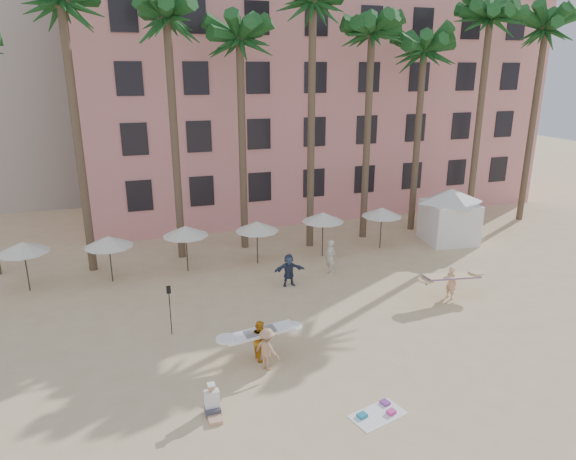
{
  "coord_description": "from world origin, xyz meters",
  "views": [
    {
      "loc": [
        -8.24,
        -14.38,
        10.8
      ],
      "look_at": [
        -1.34,
        6.0,
        4.0
      ],
      "focal_mm": 32.0,
      "sensor_mm": 36.0,
      "label": 1
    }
  ],
  "objects_px": {
    "carrier_yellow": "(451,280)",
    "carrier_white": "(260,338)",
    "cabana": "(450,211)",
    "pink_hotel": "(306,104)"
  },
  "relations": [
    {
      "from": "pink_hotel",
      "to": "carrier_yellow",
      "type": "xyz_separation_m",
      "value": [
        -0.31,
        -21.1,
        -7.05
      ]
    },
    {
      "from": "carrier_yellow",
      "to": "carrier_white",
      "type": "relative_size",
      "value": 1.06
    },
    {
      "from": "cabana",
      "to": "carrier_yellow",
      "type": "relative_size",
      "value": 1.74
    },
    {
      "from": "carrier_yellow",
      "to": "carrier_white",
      "type": "height_order",
      "value": "carrier_yellow"
    },
    {
      "from": "carrier_yellow",
      "to": "carrier_white",
      "type": "xyz_separation_m",
      "value": [
        -10.32,
        -2.29,
        -0.08
      ]
    },
    {
      "from": "pink_hotel",
      "to": "carrier_white",
      "type": "distance_m",
      "value": 26.66
    },
    {
      "from": "pink_hotel",
      "to": "carrier_yellow",
      "type": "distance_m",
      "value": 22.25
    },
    {
      "from": "cabana",
      "to": "carrier_white",
      "type": "distance_m",
      "value": 18.29
    },
    {
      "from": "cabana",
      "to": "pink_hotel",
      "type": "bearing_deg",
      "value": 109.4
    },
    {
      "from": "carrier_yellow",
      "to": "carrier_white",
      "type": "distance_m",
      "value": 10.57
    }
  ]
}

